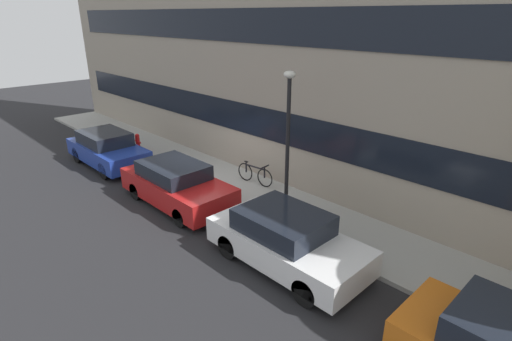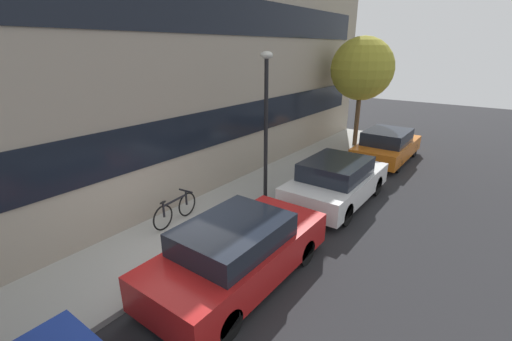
# 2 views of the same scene
# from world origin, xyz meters

# --- Properties ---
(ground_plane) EXTENTS (56.00, 56.00, 0.00)m
(ground_plane) POSITION_xyz_m (0.00, 0.00, 0.00)
(ground_plane) COLOR #232326
(sidewalk_strip) EXTENTS (28.00, 2.37, 0.12)m
(sidewalk_strip) POSITION_xyz_m (0.00, 1.18, 0.06)
(sidewalk_strip) COLOR #9E9E99
(sidewalk_strip) RESTS_ON ground_plane
(rowhouse_facade) EXTENTS (28.00, 1.02, 9.68)m
(rowhouse_facade) POSITION_xyz_m (0.00, 2.81, 4.85)
(rowhouse_facade) COLOR gray
(rowhouse_facade) RESTS_ON ground_plane
(parked_car_red) EXTENTS (4.10, 1.75, 1.35)m
(parked_car_red) POSITION_xyz_m (0.15, -1.05, 0.67)
(parked_car_red) COLOR #AD1919
(parked_car_red) RESTS_ON ground_plane
(parked_car_white) EXTENTS (3.95, 1.81, 1.36)m
(parked_car_white) POSITION_xyz_m (4.80, -1.05, 0.68)
(parked_car_white) COLOR silver
(parked_car_white) RESTS_ON ground_plane
(parked_car_orange) EXTENTS (3.94, 1.76, 1.30)m
(parked_car_orange) POSITION_xyz_m (9.78, -1.05, 0.65)
(parked_car_orange) COLOR #D16619
(parked_car_orange) RESTS_ON ground_plane
(bicycle) EXTENTS (1.54, 0.44, 0.75)m
(bicycle) POSITION_xyz_m (0.91, 1.66, 0.50)
(bicycle) COLOR black
(bicycle) RESTS_ON sidewalk_strip
(street_tree) EXTENTS (2.71, 2.71, 4.79)m
(street_tree) POSITION_xyz_m (10.95, 0.73, 3.55)
(street_tree) COLOR brown
(street_tree) RESTS_ON sidewalk_strip
(lamp_post) EXTENTS (0.32, 0.32, 4.22)m
(lamp_post) POSITION_xyz_m (3.36, 0.54, 2.76)
(lamp_post) COLOR black
(lamp_post) RESTS_ON sidewalk_strip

